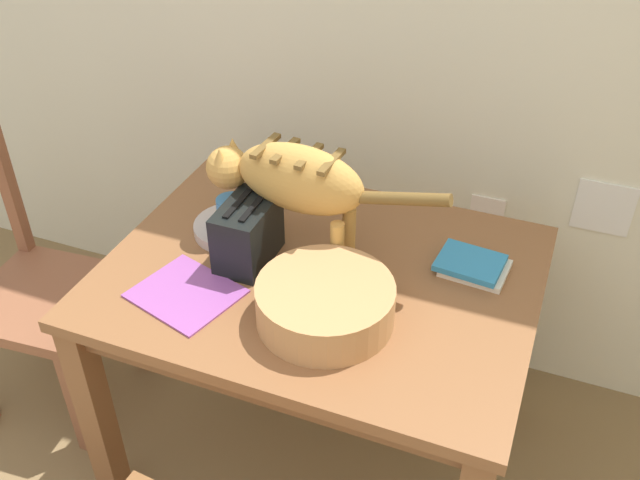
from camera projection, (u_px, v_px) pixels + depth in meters
dining_table at (320, 298)px, 1.93m from camera, size 1.12×0.86×0.73m
cat at (291, 181)px, 1.82m from camera, size 0.67×0.16×0.32m
saucer_bowl at (233, 228)px, 2.00m from camera, size 0.22×0.22×0.03m
coffee_mug at (233, 212)px, 1.97m from camera, size 0.12×0.08×0.08m
magazine at (186, 293)px, 1.79m from camera, size 0.29×0.27×0.01m
book_stack at (473, 265)px, 1.86m from camera, size 0.19×0.15×0.03m
wicker_basket at (325, 303)px, 1.69m from camera, size 0.33×0.33×0.10m
toaster at (248, 233)px, 1.86m from camera, size 0.12×0.20×0.18m
wooden_chair_near at (31, 290)px, 2.25m from camera, size 0.45×0.45×0.93m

